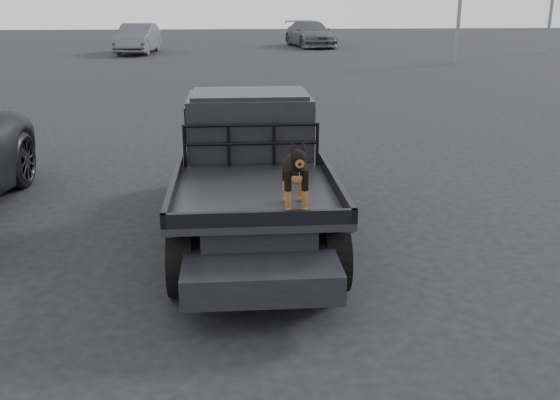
{
  "coord_description": "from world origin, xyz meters",
  "views": [
    {
      "loc": [
        0.47,
        -6.26,
        3.06
      ],
      "look_at": [
        0.92,
        -0.54,
        1.2
      ],
      "focal_mm": 40.0,
      "sensor_mm": 36.0,
      "label": 1
    }
  ],
  "objects_px": {
    "flatbed_ute": "(253,203)",
    "dog": "(295,173)",
    "distant_car_b": "(310,34)",
    "distant_car_a": "(138,39)"
  },
  "relations": [
    {
      "from": "flatbed_ute",
      "to": "dog",
      "type": "xyz_separation_m",
      "value": [
        0.4,
        -1.53,
        0.83
      ]
    },
    {
      "from": "dog",
      "to": "distant_car_b",
      "type": "height_order",
      "value": "dog"
    },
    {
      "from": "flatbed_ute",
      "to": "distant_car_b",
      "type": "relative_size",
      "value": 0.96
    },
    {
      "from": "dog",
      "to": "distant_car_a",
      "type": "relative_size",
      "value": 0.15
    },
    {
      "from": "distant_car_b",
      "to": "flatbed_ute",
      "type": "bearing_deg",
      "value": -108.12
    },
    {
      "from": "distant_car_b",
      "to": "dog",
      "type": "bearing_deg",
      "value": -107.11
    },
    {
      "from": "dog",
      "to": "distant_car_a",
      "type": "height_order",
      "value": "distant_car_a"
    },
    {
      "from": "dog",
      "to": "distant_car_b",
      "type": "bearing_deg",
      "value": 82.57
    },
    {
      "from": "distant_car_a",
      "to": "dog",
      "type": "bearing_deg",
      "value": -74.85
    },
    {
      "from": "flatbed_ute",
      "to": "distant_car_a",
      "type": "relative_size",
      "value": 1.07
    }
  ]
}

